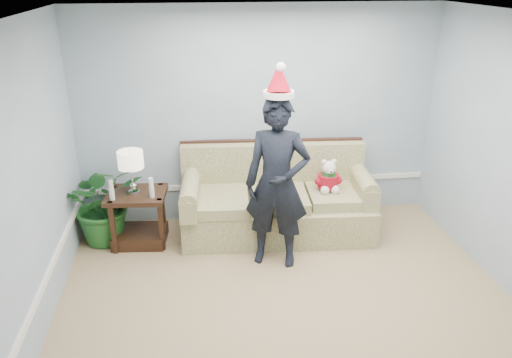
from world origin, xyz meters
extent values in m
cube|color=tan|center=(0.00, 0.00, -0.01)|extent=(4.50, 5.00, 0.02)
cube|color=white|center=(0.00, 0.00, 2.71)|extent=(4.50, 5.00, 0.02)
cube|color=#9EB3C9|center=(0.00, 2.51, 1.35)|extent=(4.50, 0.02, 2.70)
cube|color=#9EB3C9|center=(-2.26, 0.00, 1.35)|extent=(0.02, 5.00, 2.70)
cube|color=white|center=(0.00, 2.48, 0.45)|extent=(4.48, 0.03, 0.06)
cube|color=white|center=(-2.23, 0.00, 0.45)|extent=(0.03, 4.98, 0.06)
cube|color=#545E2C|center=(0.15, 1.96, 0.22)|extent=(2.36, 1.16, 0.44)
cube|color=#545E2C|center=(-0.56, 1.90, 0.50)|extent=(0.74, 0.84, 0.13)
cube|color=#545E2C|center=(0.15, 1.90, 0.50)|extent=(0.74, 0.84, 0.13)
cube|color=#545E2C|center=(0.86, 1.90, 0.50)|extent=(0.74, 0.84, 0.13)
cube|color=#545E2C|center=(0.15, 2.33, 0.74)|extent=(2.30, 0.39, 0.61)
cube|color=black|center=(0.15, 2.41, 1.05)|extent=(2.29, 0.24, 0.05)
cube|color=#545E2C|center=(-0.90, 1.96, 0.57)|extent=(0.27, 1.00, 0.26)
cube|color=#545E2C|center=(1.20, 1.96, 0.57)|extent=(0.27, 1.00, 0.26)
cube|color=#311F12|center=(-1.52, 1.95, 0.62)|extent=(0.73, 0.63, 0.05)
cube|color=#311F12|center=(-1.52, 1.95, 0.08)|extent=(0.66, 0.56, 0.15)
cube|color=#311F12|center=(-1.79, 1.73, 0.33)|extent=(0.06, 0.06, 0.65)
cube|color=#311F12|center=(-1.25, 1.73, 0.33)|extent=(0.06, 0.06, 0.65)
cube|color=#311F12|center=(-1.79, 2.16, 0.33)|extent=(0.06, 0.06, 0.65)
cube|color=#311F12|center=(-1.25, 2.16, 0.33)|extent=(0.06, 0.06, 0.65)
cylinder|color=silver|center=(-1.55, 1.94, 0.66)|extent=(0.14, 0.14, 0.03)
sphere|color=silver|center=(-1.55, 1.94, 0.74)|extent=(0.08, 0.08, 0.08)
cylinder|color=silver|center=(-1.55, 1.94, 0.87)|extent=(0.02, 0.02, 0.29)
cylinder|color=white|center=(-1.55, 1.94, 1.07)|extent=(0.29, 0.29, 0.20)
cylinder|color=silver|center=(-1.77, 1.80, 0.72)|extent=(0.06, 0.06, 0.13)
cylinder|color=white|center=(-1.77, 1.80, 0.83)|extent=(0.05, 0.05, 0.11)
cylinder|color=silver|center=(-1.33, 1.80, 0.72)|extent=(0.06, 0.06, 0.13)
cylinder|color=white|center=(-1.33, 1.80, 0.83)|extent=(0.05, 0.05, 0.11)
imported|color=#1E5A22|center=(-1.91, 2.05, 0.50)|extent=(1.07, 0.99, 1.01)
imported|color=black|center=(0.02, 1.31, 0.95)|extent=(0.80, 0.64, 1.89)
cylinder|color=white|center=(0.02, 1.31, 1.91)|extent=(0.34, 0.34, 0.06)
cone|color=#B01224|center=(0.02, 1.34, 2.07)|extent=(0.29, 0.36, 0.36)
sphere|color=white|center=(0.02, 1.23, 2.19)|extent=(0.09, 0.09, 0.09)
sphere|color=white|center=(0.76, 1.90, 0.68)|extent=(0.23, 0.23, 0.23)
cylinder|color=#B01224|center=(0.76, 1.90, 0.68)|extent=(0.25, 0.25, 0.16)
cylinder|color=#165D1D|center=(0.76, 1.90, 0.78)|extent=(0.17, 0.17, 0.03)
sphere|color=white|center=(0.70, 1.80, 0.61)|extent=(0.11, 0.11, 0.11)
sphere|color=white|center=(0.82, 1.80, 0.61)|extent=(0.11, 0.11, 0.11)
sphere|color=white|center=(0.76, 1.89, 0.86)|extent=(0.16, 0.16, 0.16)
sphere|color=black|center=(0.76, 1.79, 0.84)|extent=(0.02, 0.02, 0.02)
sphere|color=white|center=(0.70, 1.90, 0.93)|extent=(0.06, 0.06, 0.06)
sphere|color=white|center=(0.82, 1.90, 0.93)|extent=(0.06, 0.06, 0.06)
camera|label=1|loc=(-0.87, -3.47, 3.05)|focal=35.00mm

